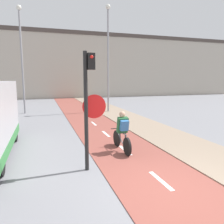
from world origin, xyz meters
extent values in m
plane|color=gray|center=(0.00, 0.00, 0.00)|extent=(120.00, 120.00, 0.00)
cube|color=brown|center=(0.00, 0.00, 0.01)|extent=(2.60, 60.00, 0.02)
cube|color=white|center=(0.00, 0.50, 0.02)|extent=(0.12, 1.10, 0.00)
cube|color=white|center=(0.00, 3.00, 0.02)|extent=(0.12, 1.10, 0.00)
cube|color=white|center=(0.00, 5.50, 0.02)|extent=(0.12, 1.10, 0.00)
cube|color=white|center=(0.00, 8.00, 0.02)|extent=(0.12, 1.10, 0.00)
cube|color=#B2A899|center=(0.00, 27.87, 4.15)|extent=(60.00, 5.00, 8.30)
cube|color=#473D38|center=(0.00, 27.87, 8.55)|extent=(60.00, 5.20, 0.50)
cylinder|color=black|center=(-1.65, 1.78, 1.66)|extent=(0.11, 0.11, 3.32)
cube|color=black|center=(-1.50, 1.78, 3.05)|extent=(0.20, 0.20, 0.44)
sphere|color=red|center=(-1.50, 1.67, 3.16)|extent=(0.09, 0.09, 0.09)
cone|color=red|center=(-1.42, 1.77, 1.83)|extent=(0.67, 0.01, 0.67)
cone|color=silver|center=(-1.42, 1.78, 1.83)|extent=(0.60, 0.02, 0.60)
cylinder|color=gray|center=(-4.05, 13.42, 3.72)|extent=(0.14, 0.14, 7.44)
sphere|color=silver|center=(-4.05, 13.42, 7.55)|extent=(0.36, 0.36, 0.36)
cylinder|color=gray|center=(2.15, 12.21, 3.86)|extent=(0.14, 0.14, 7.73)
sphere|color=silver|center=(2.15, 12.21, 7.83)|extent=(0.36, 0.36, 0.36)
cylinder|color=black|center=(-0.12, 2.52, 0.31)|extent=(0.07, 0.63, 0.63)
cylinder|color=black|center=(-0.12, 3.61, 0.31)|extent=(0.07, 0.63, 0.63)
cylinder|color=slate|center=(-0.12, 3.27, 0.48)|extent=(0.04, 0.69, 0.39)
cylinder|color=slate|center=(-0.12, 2.76, 0.49)|extent=(0.04, 0.36, 0.42)
cylinder|color=slate|center=(-0.12, 3.10, 0.67)|extent=(0.04, 1.01, 0.07)
cylinder|color=slate|center=(-0.12, 2.72, 0.31)|extent=(0.04, 0.42, 0.05)
cylinder|color=black|center=(-0.12, 3.61, 0.71)|extent=(0.46, 0.03, 0.03)
cube|color=#235B33|center=(-0.12, 2.98, 0.97)|extent=(0.36, 0.31, 0.59)
sphere|color=tan|center=(-0.12, 3.02, 1.35)|extent=(0.22, 0.22, 0.22)
cylinder|color=#232328|center=(-0.22, 2.95, 0.54)|extent=(0.04, 0.07, 0.39)
cylinder|color=#232328|center=(-0.02, 2.95, 0.54)|extent=(0.04, 0.07, 0.39)
cube|color=#3370B2|center=(-0.12, 2.80, 0.99)|extent=(0.28, 0.23, 0.39)
cylinder|color=black|center=(-3.95, 5.56, 0.35)|extent=(0.18, 0.70, 0.70)
cylinder|color=black|center=(-3.95, 2.11, 0.35)|extent=(0.18, 0.70, 0.70)
camera|label=1|loc=(-2.79, -4.11, 2.60)|focal=35.00mm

